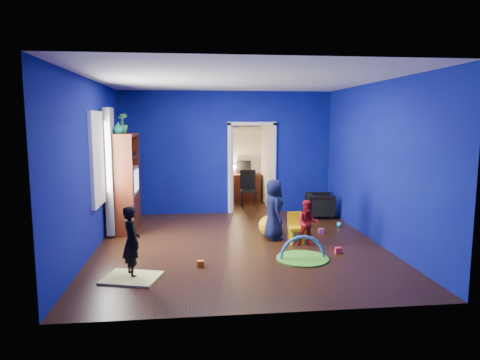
{
  "coord_description": "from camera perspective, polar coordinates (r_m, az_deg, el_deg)",
  "views": [
    {
      "loc": [
        -0.81,
        -7.36,
        2.21
      ],
      "look_at": [
        0.05,
        0.4,
        1.12
      ],
      "focal_mm": 32.0,
      "sensor_mm": 36.0,
      "label": 1
    }
  ],
  "objects": [
    {
      "name": "toy_0",
      "position": [
        7.44,
        12.96,
        -9.14
      ],
      "size": [
        0.1,
        0.08,
        0.1
      ],
      "primitive_type": "cube",
      "color": "#F5283D",
      "rests_on": "floor"
    },
    {
      "name": "toy_2",
      "position": [
        6.65,
        -5.27,
        -11.06
      ],
      "size": [
        0.1,
        0.08,
        0.1
      ],
      "primitive_type": "cube",
      "color": "orange",
      "rests_on": "floor"
    },
    {
      "name": "toddler_red",
      "position": [
        7.7,
        9.01,
        -5.7
      ],
      "size": [
        0.44,
        0.37,
        0.82
      ],
      "primitive_type": "imported",
      "rotation": [
        0.0,
        0.0,
        -0.16
      ],
      "color": "red",
      "rests_on": "floor"
    },
    {
      "name": "child_black",
      "position": [
        6.3,
        -14.28,
        -7.96
      ],
      "size": [
        0.38,
        0.44,
        1.03
      ],
      "primitive_type": "imported",
      "rotation": [
        0.0,
        0.0,
        2.01
      ],
      "color": "black",
      "rests_on": "floor"
    },
    {
      "name": "hopper_ball",
      "position": [
        8.31,
        3.82,
        -6.12
      ],
      "size": [
        0.39,
        0.39,
        0.39
      ],
      "primitive_type": "sphere",
      "color": "yellow",
      "rests_on": "floor"
    },
    {
      "name": "wall_right",
      "position": [
        8.11,
        17.78,
        2.17
      ],
      "size": [
        0.02,
        5.5,
        2.9
      ],
      "primitive_type": "cube",
      "color": "#0B0B7F",
      "rests_on": "floor"
    },
    {
      "name": "yellow_blanket",
      "position": [
        6.36,
        -14.25,
        -12.52
      ],
      "size": [
        0.88,
        0.78,
        0.03
      ],
      "primitive_type": "cube",
      "rotation": [
        0.0,
        0.0,
        -0.27
      ],
      "color": "#F2E07A",
      "rests_on": "floor"
    },
    {
      "name": "alcove",
      "position": [
        11.12,
        0.96,
        2.97
      ],
      "size": [
        1.0,
        1.75,
        2.5
      ],
      "primitive_type": null,
      "color": "silver",
      "rests_on": "floor"
    },
    {
      "name": "armchair",
      "position": [
        10.01,
        10.62,
        -3.31
      ],
      "size": [
        0.69,
        0.67,
        0.56
      ],
      "primitive_type": "imported",
      "rotation": [
        0.0,
        0.0,
        1.45
      ],
      "color": "black",
      "rests_on": "floor"
    },
    {
      "name": "window_left",
      "position": [
        7.92,
        -18.56,
        2.74
      ],
      "size": [
        0.03,
        0.95,
        1.55
      ],
      "primitive_type": "cube",
      "color": "white",
      "rests_on": "wall_left"
    },
    {
      "name": "wall_back",
      "position": [
        10.18,
        -1.77,
        3.64
      ],
      "size": [
        5.0,
        0.02,
        2.9
      ],
      "primitive_type": "cube",
      "color": "#0B0B7F",
      "rests_on": "floor"
    },
    {
      "name": "vase",
      "position": [
        8.5,
        -15.96,
        6.68
      ],
      "size": [
        0.27,
        0.27,
        0.22
      ],
      "primitive_type": "imported",
      "rotation": [
        0.0,
        0.0,
        -0.33
      ],
      "color": "#0C4E63",
      "rests_on": "tv_armoire"
    },
    {
      "name": "play_mat",
      "position": [
        7.06,
        8.32,
        -10.3
      ],
      "size": [
        0.83,
        0.83,
        0.02
      ],
      "primitive_type": "cylinder",
      "color": "#4FAC26",
      "rests_on": "floor"
    },
    {
      "name": "floor",
      "position": [
        7.73,
        -0.07,
        -8.68
      ],
      "size": [
        5.0,
        5.5,
        0.01
      ],
      "primitive_type": "cube",
      "color": "black",
      "rests_on": "ground"
    },
    {
      "name": "ceiling",
      "position": [
        7.44,
        -0.08,
        13.25
      ],
      "size": [
        5.0,
        5.5,
        0.01
      ],
      "primitive_type": "cube",
      "color": "white",
      "rests_on": "wall_back"
    },
    {
      "name": "desk_monitor",
      "position": [
        11.9,
        0.49,
        1.84
      ],
      "size": [
        0.4,
        0.05,
        0.32
      ],
      "primitive_type": "cube",
      "color": "black",
      "rests_on": "study_desk"
    },
    {
      "name": "potted_plant",
      "position": [
        9.01,
        -15.43,
        7.31
      ],
      "size": [
        0.27,
        0.27,
        0.4
      ],
      "primitive_type": "imported",
      "rotation": [
        0.0,
        0.0,
        -0.24
      ],
      "color": "#338E3E",
      "rests_on": "tv_armoire"
    },
    {
      "name": "toy_4",
      "position": [
        8.64,
        10.77,
        -6.69
      ],
      "size": [
        0.1,
        0.08,
        0.1
      ],
      "primitive_type": "cube",
      "color": "#D24EA2",
      "rests_on": "floor"
    },
    {
      "name": "toy_arch",
      "position": [
        7.06,
        8.33,
        -10.23
      ],
      "size": [
        0.75,
        0.06,
        0.75
      ],
      "primitive_type": "torus",
      "rotation": [
        1.57,
        0.0,
        0.02
      ],
      "color": "#3F8CD8",
      "rests_on": "floor"
    },
    {
      "name": "study_desk",
      "position": [
        11.85,
        0.56,
        -0.99
      ],
      "size": [
        0.88,
        0.44,
        0.75
      ],
      "primitive_type": "cube",
      "color": "#3D140A",
      "rests_on": "floor"
    },
    {
      "name": "doorway",
      "position": [
        10.28,
        1.58,
        1.44
      ],
      "size": [
        1.16,
        0.1,
        2.1
      ],
      "primitive_type": "cube",
      "color": "white",
      "rests_on": "floor"
    },
    {
      "name": "toy_3",
      "position": [
        8.58,
        5.39,
        -6.65
      ],
      "size": [
        0.11,
        0.11,
        0.11
      ],
      "primitive_type": "sphere",
      "color": "green",
      "rests_on": "floor"
    },
    {
      "name": "toy_1",
      "position": [
        9.25,
        13.1,
        -5.76
      ],
      "size": [
        0.11,
        0.11,
        0.11
      ],
      "primitive_type": "sphere",
      "color": "#28AAE5",
      "rests_on": "floor"
    },
    {
      "name": "desk_lamp",
      "position": [
        11.81,
        -0.82,
        1.7
      ],
      "size": [
        0.14,
        0.14,
        0.14
      ],
      "primitive_type": "sphere",
      "color": "#FFD88C",
      "rests_on": "study_desk"
    },
    {
      "name": "child_navy",
      "position": [
        8.0,
        4.51,
        -3.95
      ],
      "size": [
        0.41,
        0.58,
        1.13
      ],
      "primitive_type": "imported",
      "rotation": [
        0.0,
        0.0,
        1.65
      ],
      "color": "#10153C",
      "rests_on": "floor"
    },
    {
      "name": "kid_chair",
      "position": [
        7.89,
        7.54,
        -6.52
      ],
      "size": [
        0.28,
        0.28,
        0.5
      ],
      "primitive_type": "cube",
      "rotation": [
        0.0,
        0.0,
        -0.01
      ],
      "color": "yellow",
      "rests_on": "floor"
    },
    {
      "name": "folding_chair",
      "position": [
        10.9,
        1.17,
        -1.32
      ],
      "size": [
        0.4,
        0.4,
        0.92
      ],
      "primitive_type": "cube",
      "color": "black",
      "rests_on": "floor"
    },
    {
      "name": "crt_tv",
      "position": [
        8.87,
        -15.13,
        -0.06
      ],
      "size": [
        0.46,
        0.7,
        0.54
      ],
      "primitive_type": "cube",
      "color": "silver",
      "rests_on": "tv_armoire"
    },
    {
      "name": "book_shelf",
      "position": [
        11.82,
        0.5,
        7.0
      ],
      "size": [
        0.88,
        0.24,
        0.04
      ],
      "primitive_type": "cube",
      "color": "white",
      "rests_on": "study_desk"
    },
    {
      "name": "curtain",
      "position": [
        8.46,
        -16.93,
        1.07
      ],
      "size": [
        0.14,
        0.42,
        2.4
      ],
      "primitive_type": "cube",
      "color": "slate",
      "rests_on": "floor"
    },
    {
      "name": "tv_armoire",
      "position": [
        8.88,
        -15.38,
        -0.32
      ],
      "size": [
        0.58,
        1.14,
        1.96
      ],
      "primitive_type": "cube",
      "color": "#3C190A",
      "rests_on": "floor"
    },
    {
      "name": "wall_left",
      "position": [
        7.59,
        -19.18,
        1.74
      ],
      "size": [
        0.02,
        5.5,
        2.9
      ],
      "primitive_type": "cube",
      "color": "#0B0B7F",
      "rests_on": "floor"
    },
    {
      "name": "wall_front",
      "position": [
        4.75,
        3.56,
        -1.29
      ],
      "size": [
        5.0,
        0.02,
        2.9
      ],
      "primitive_type": "cube",
      "color": "#0B0B7F",
      "rests_on": "floor"
    }
  ]
}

